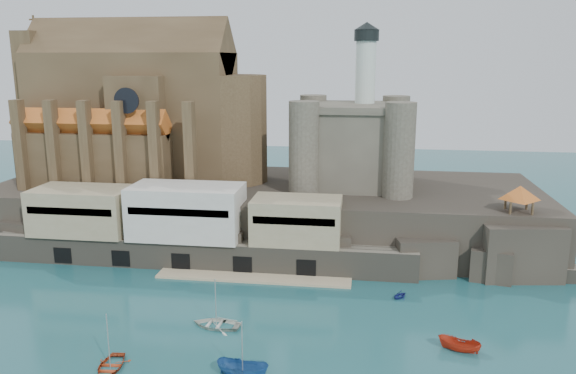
% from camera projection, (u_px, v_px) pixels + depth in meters
% --- Properties ---
extents(ground, '(300.00, 300.00, 0.00)m').
position_uv_depth(ground, '(208.00, 333.00, 69.00)').
color(ground, '#184C51').
rests_on(ground, ground).
extents(promontory, '(100.00, 36.00, 10.00)m').
position_uv_depth(promontory, '(264.00, 211.00, 105.92)').
color(promontory, black).
rests_on(promontory, ground).
extents(quay, '(70.00, 12.00, 13.05)m').
position_uv_depth(quay, '(186.00, 228.00, 91.30)').
color(quay, '#665F51').
rests_on(quay, ground).
extents(church, '(47.00, 25.93, 30.51)m').
position_uv_depth(church, '(143.00, 116.00, 107.72)').
color(church, '#463520').
rests_on(church, promontory).
extents(castle_keep, '(21.20, 21.20, 29.30)m').
position_uv_depth(castle_keep, '(353.00, 141.00, 102.35)').
color(castle_keep, '#4D493D').
rests_on(castle_keep, promontory).
extents(rock_outcrop, '(14.50, 10.50, 8.70)m').
position_uv_depth(rock_outcrop, '(515.00, 249.00, 87.32)').
color(rock_outcrop, black).
rests_on(rock_outcrop, ground).
extents(pavilion, '(6.40, 6.40, 5.40)m').
position_uv_depth(pavilion, '(520.00, 195.00, 85.52)').
color(pavilion, '#463520').
rests_on(pavilion, rock_outcrop).
extents(boat_0, '(3.94, 1.48, 5.40)m').
position_uv_depth(boat_0, '(110.00, 368.00, 61.23)').
color(boat_0, '#A63616').
rests_on(boat_0, ground).
extents(boat_5, '(2.29, 2.26, 4.86)m').
position_uv_depth(boat_5, '(459.00, 351.00, 64.87)').
color(boat_5, red).
rests_on(boat_5, ground).
extents(boat_6, '(1.67, 4.50, 6.16)m').
position_uv_depth(boat_6, '(216.00, 326.00, 70.77)').
color(boat_6, silver).
rests_on(boat_6, ground).
extents(boat_7, '(2.67, 2.55, 2.67)m').
position_uv_depth(boat_7, '(400.00, 298.00, 79.25)').
color(boat_7, navy).
rests_on(boat_7, ground).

